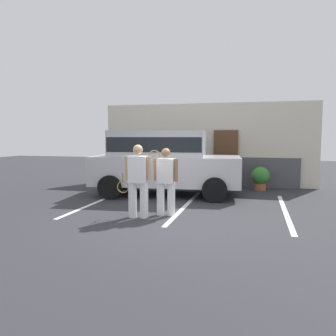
{
  "coord_description": "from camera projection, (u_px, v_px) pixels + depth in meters",
  "views": [
    {
      "loc": [
        1.85,
        -7.23,
        1.89
      ],
      "look_at": [
        -0.37,
        1.2,
        1.05
      ],
      "focal_mm": 35.81,
      "sensor_mm": 36.0,
      "label": 1
    }
  ],
  "objects": [
    {
      "name": "ground_plane",
      "position": [
        171.0,
        219.0,
        7.61
      ],
      "size": [
        40.0,
        40.0,
        0.0
      ],
      "primitive_type": "plane",
      "color": "#2D2D33"
    },
    {
      "name": "parked_suv",
      "position": [
        163.0,
        159.0,
        10.64
      ],
      "size": [
        4.77,
        2.53,
        2.05
      ],
      "rotation": [
        0.0,
        0.0,
        0.1
      ],
      "color": "#B7B7BC",
      "rests_on": "ground_plane"
    },
    {
      "name": "potted_plant_by_porch",
      "position": [
        260.0,
        177.0,
        11.64
      ],
      "size": [
        0.62,
        0.62,
        0.82
      ],
      "color": "#9E5638",
      "rests_on": "ground_plane"
    },
    {
      "name": "parking_stripe_2",
      "position": [
        285.0,
        211.0,
        8.4
      ],
      "size": [
        0.12,
        4.4,
        0.01
      ],
      "primitive_type": "cube",
      "color": "silver",
      "rests_on": "ground_plane"
    },
    {
      "name": "tennis_player_woman",
      "position": [
        166.0,
        180.0,
        7.93
      ],
      "size": [
        0.74,
        0.25,
        1.6
      ],
      "rotation": [
        0.0,
        0.0,
        3.14
      ],
      "color": "white",
      "rests_on": "ground_plane"
    },
    {
      "name": "tennis_player_man",
      "position": [
        138.0,
        180.0,
        7.7
      ],
      "size": [
        0.89,
        0.28,
        1.69
      ],
      "rotation": [
        0.0,
        0.0,
        3.19
      ],
      "color": "white",
      "rests_on": "ground_plane"
    },
    {
      "name": "parking_stripe_1",
      "position": [
        185.0,
        206.0,
        9.05
      ],
      "size": [
        0.12,
        4.4,
        0.01
      ],
      "primitive_type": "cube",
      "color": "silver",
      "rests_on": "ground_plane"
    },
    {
      "name": "parking_stripe_0",
      "position": [
        99.0,
        201.0,
        9.7
      ],
      "size": [
        0.12,
        4.4,
        0.01
      ],
      "primitive_type": "cube",
      "color": "silver",
      "rests_on": "ground_plane"
    },
    {
      "name": "house_frontage",
      "position": [
        207.0,
        147.0,
        12.9
      ],
      "size": [
        8.1,
        0.4,
        3.12
      ],
      "color": "beige",
      "rests_on": "ground_plane"
    }
  ]
}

